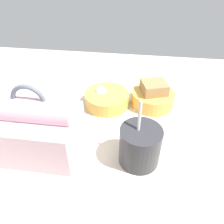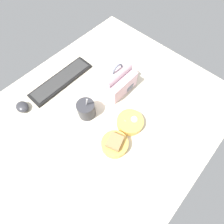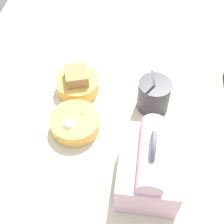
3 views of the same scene
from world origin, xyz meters
The scene contains 7 objects.
desk_surface centered at (0.00, 0.00, 1.00)cm, with size 140.00×110.00×2.00cm.
keyboard centered at (2.23, 34.47, 3.02)cm, with size 41.04×11.11×2.10cm.
lunch_bag centered at (21.77, 6.63, 8.69)cm, with size 19.23×14.65×18.80cm.
soup_cup centered at (-2.39, 6.72, 6.97)cm, with size 9.46×9.46×15.84cm.
bento_bowl_sandwich centered at (-5.71, -16.58, 4.99)cm, with size 13.22×13.22×8.02cm.
bento_bowl_snacks centered at (8.57, -14.39, 4.32)cm, with size 13.83×13.83×5.91cm.
computer_mouse centered at (-24.29, 35.16, 3.96)cm, with size 6.36×7.76×3.92cm.
Camera 2 is at (-25.78, -33.27, 87.22)cm, focal length 28.00 mm.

